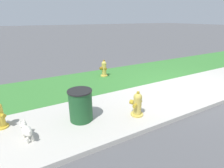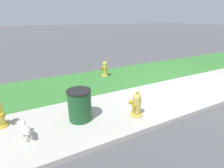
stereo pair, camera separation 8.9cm
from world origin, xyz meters
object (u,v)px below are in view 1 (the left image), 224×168
Objects in this scene: trash_bin at (81,105)px; small_white_dog at (26,130)px; fire_hydrant_by_grass_verge at (104,69)px; fire_hydrant_at_driveway at (137,104)px.

small_white_dog is at bearing -172.73° from trash_bin.
small_white_dog is 0.65× the size of trash_bin.
small_white_dog is 1.25m from trash_bin.
trash_bin is at bearing -95.71° from small_white_dog.
fire_hydrant_by_grass_verge is 1.39× the size of small_white_dog.
small_white_dog is at bearing 145.27° from fire_hydrant_at_driveway.
trash_bin is at bearing 132.27° from fire_hydrant_at_driveway.
fire_hydrant_by_grass_verge is 1.06× the size of fire_hydrant_at_driveway.
fire_hydrant_at_driveway is 2.57m from small_white_dog.
fire_hydrant_by_grass_verge is 3.45m from trash_bin.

